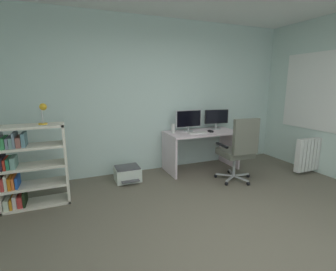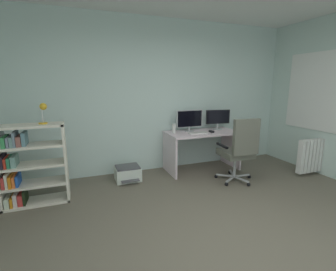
# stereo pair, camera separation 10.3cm
# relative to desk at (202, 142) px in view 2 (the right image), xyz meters

# --- Properties ---
(ground_plane) EXTENTS (5.44, 5.09, 0.02)m
(ground_plane) POSITION_rel_desk_xyz_m (-0.82, -2.20, -0.54)
(ground_plane) COLOR #655E50
(ground_plane) RESTS_ON ground
(wall_back) EXTENTS (5.44, 0.10, 2.74)m
(wall_back) POSITION_rel_desk_xyz_m (-0.82, 0.40, 0.84)
(wall_back) COLOR silver
(wall_back) RESTS_ON ground
(window_pane) EXTENTS (0.01, 1.56, 1.30)m
(window_pane) POSITION_rel_desk_xyz_m (1.89, -0.96, 0.94)
(window_pane) COLOR white
(window_frame) EXTENTS (0.02, 1.64, 1.38)m
(window_frame) POSITION_rel_desk_xyz_m (1.89, -0.96, 0.94)
(window_frame) COLOR white
(desk) EXTENTS (1.34, 0.67, 0.73)m
(desk) POSITION_rel_desk_xyz_m (0.00, 0.00, 0.00)
(desk) COLOR silver
(desk) RESTS_ON ground
(monitor_main) EXTENTS (0.52, 0.18, 0.40)m
(monitor_main) POSITION_rel_desk_xyz_m (-0.22, 0.11, 0.43)
(monitor_main) COLOR #B2B5B7
(monitor_main) RESTS_ON desk
(monitor_secondary) EXTENTS (0.48, 0.18, 0.38)m
(monitor_secondary) POSITION_rel_desk_xyz_m (0.39, 0.11, 0.43)
(monitor_secondary) COLOR #B2B5B7
(monitor_secondary) RESTS_ON desk
(keyboard) EXTENTS (0.35, 0.15, 0.02)m
(keyboard) POSITION_rel_desk_xyz_m (-0.16, -0.13, 0.21)
(keyboard) COLOR silver
(keyboard) RESTS_ON desk
(computer_mouse) EXTENTS (0.07, 0.10, 0.03)m
(computer_mouse) POSITION_rel_desk_xyz_m (0.12, -0.12, 0.22)
(computer_mouse) COLOR black
(computer_mouse) RESTS_ON desk
(desktop_speaker) EXTENTS (0.07, 0.07, 0.17)m
(desktop_speaker) POSITION_rel_desk_xyz_m (-0.55, 0.06, 0.29)
(desktop_speaker) COLOR silver
(desktop_speaker) RESTS_ON desk
(office_chair) EXTENTS (0.61, 0.63, 1.09)m
(office_chair) POSITION_rel_desk_xyz_m (0.24, -0.80, 0.05)
(office_chair) COLOR #B7BABC
(office_chair) RESTS_ON ground
(bookshelf) EXTENTS (0.83, 0.34, 1.09)m
(bookshelf) POSITION_rel_desk_xyz_m (-2.84, -0.39, 0.01)
(bookshelf) COLOR silver
(bookshelf) RESTS_ON ground
(desk_lamp) EXTENTS (0.12, 0.11, 0.27)m
(desk_lamp) POSITION_rel_desk_xyz_m (-2.57, -0.39, 0.74)
(desk_lamp) COLOR gold
(desk_lamp) RESTS_ON bookshelf
(printer) EXTENTS (0.41, 0.43, 0.25)m
(printer) POSITION_rel_desk_xyz_m (-1.43, -0.04, -0.41)
(printer) COLOR silver
(printer) RESTS_ON ground
(radiator) EXTENTS (0.82, 0.10, 0.60)m
(radiator) POSITION_rel_desk_xyz_m (1.80, -0.96, -0.17)
(radiator) COLOR white
(radiator) RESTS_ON ground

